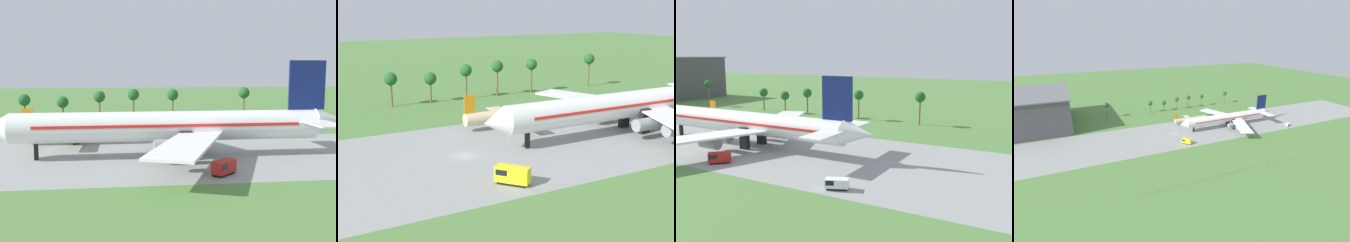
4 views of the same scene
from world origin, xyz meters
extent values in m
plane|color=#517F3D|center=(0.00, 0.00, 0.00)|extent=(600.00, 600.00, 0.00)
cube|color=gray|center=(0.00, 0.00, 0.01)|extent=(320.00, 44.00, 0.02)
cylinder|color=white|center=(37.98, -1.56, 6.09)|extent=(59.77, 5.81, 5.81)
cone|color=white|center=(5.77, -1.56, 6.09)|extent=(4.65, 5.69, 5.69)
cube|color=red|center=(37.98, -1.56, 6.52)|extent=(50.80, 5.92, 0.58)
cube|color=white|center=(39.59, 12.30, 5.07)|extent=(17.38, 28.53, 0.44)
cylinder|color=gray|center=(37.21, -8.53, 3.36)|extent=(5.23, 2.61, 2.61)
cylinder|color=gray|center=(37.21, 5.41, 3.36)|extent=(5.23, 2.61, 2.61)
cylinder|color=gray|center=(39.56, 11.22, 3.36)|extent=(5.23, 2.61, 2.61)
cube|color=black|center=(12.88, -1.56, 2.75)|extent=(0.70, 0.90, 5.50)
cube|color=black|center=(40.97, -4.75, 2.75)|extent=(2.40, 1.20, 5.50)
cube|color=black|center=(40.97, 1.63, 2.75)|extent=(2.40, 1.20, 5.50)
cylinder|color=beige|center=(18.78, 14.55, 2.77)|extent=(23.67, 3.61, 2.92)
cube|color=orange|center=(8.17, 14.87, 6.28)|extent=(2.63, 0.32, 4.09)
cube|color=beige|center=(18.78, 14.55, 2.48)|extent=(4.13, 21.33, 0.24)
cube|color=black|center=(18.78, 14.55, 1.39)|extent=(1.28, 2.66, 2.77)
cube|color=black|center=(0.85, -16.67, 0.20)|extent=(4.36, 4.77, 0.40)
cube|color=yellow|center=(0.85, -16.67, 1.66)|extent=(5.03, 5.53, 2.53)
cube|color=black|center=(-0.11, -15.50, 2.04)|extent=(2.80, 2.78, 0.90)
cylinder|color=brown|center=(45.80, 49.37, 4.20)|extent=(0.56, 0.56, 8.40)
sphere|color=#235B28|center=(45.80, 49.37, 9.00)|extent=(3.60, 3.60, 3.60)
cylinder|color=brown|center=(33.45, 49.37, 4.28)|extent=(0.56, 0.56, 8.57)
sphere|color=#235B28|center=(33.45, 49.37, 9.17)|extent=(3.60, 3.60, 3.60)
cylinder|color=brown|center=(11.80, 49.37, 3.21)|extent=(0.56, 0.56, 6.42)
sphere|color=#235B28|center=(11.80, 49.37, 7.02)|extent=(3.60, 3.60, 3.60)
cylinder|color=brown|center=(0.46, 49.37, 3.58)|extent=(0.56, 0.56, 7.16)
sphere|color=#235B28|center=(0.46, 49.37, 7.76)|extent=(3.60, 3.60, 3.60)
cylinder|color=brown|center=(69.04, 49.37, 4.44)|extent=(0.56, 0.56, 8.87)
sphere|color=#235B28|center=(69.04, 49.37, 9.47)|extent=(3.60, 3.60, 3.60)
cylinder|color=brown|center=(22.94, 49.37, 4.01)|extent=(0.56, 0.56, 8.01)
sphere|color=#235B28|center=(22.94, 49.37, 8.61)|extent=(3.60, 3.60, 3.60)
camera|label=1|loc=(27.92, -82.07, 17.23)|focal=45.00mm
camera|label=2|loc=(-33.59, -76.24, 27.39)|focal=50.00mm
camera|label=3|loc=(107.40, -72.90, 23.35)|focal=40.00mm
camera|label=4|loc=(-58.52, -141.03, 61.05)|focal=28.00mm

